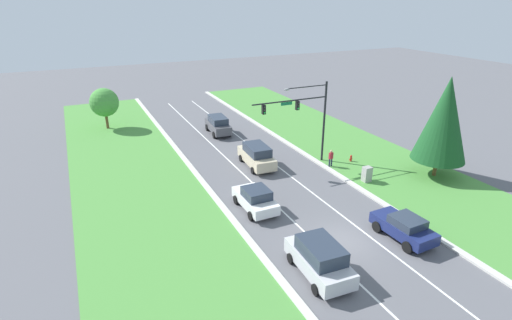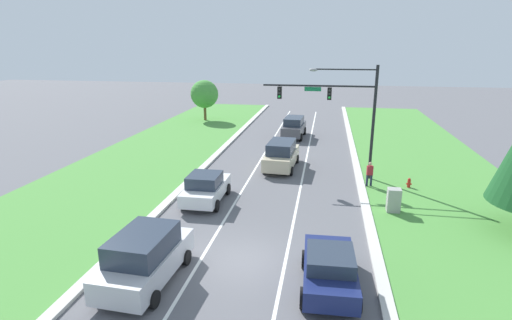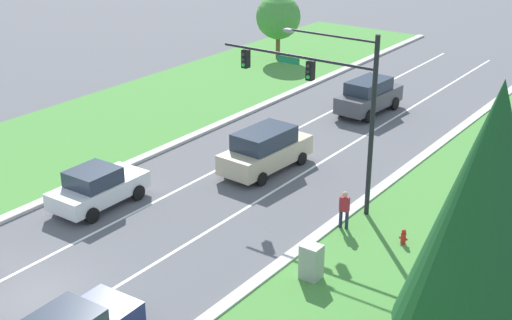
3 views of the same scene
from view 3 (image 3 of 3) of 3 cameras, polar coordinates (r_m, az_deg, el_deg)
The scene contains 12 objects.
ground_plane at distance 25.78m, azimuth -17.40°, elevation -10.47°, with size 160.00×160.00×0.00m, color #5B5B60.
lane_stripe_inner_left at distance 27.08m, azimuth -19.76°, elevation -9.09°, with size 0.14×81.00×0.01m.
lane_stripe_inner_right at distance 24.55m, azimuth -14.77°, elevation -11.96°, with size 0.14×81.00×0.01m.
traffic_signal_mast at distance 29.36m, azimuth 5.67°, elevation 5.61°, with size 7.46×0.41×7.66m.
graphite_suv at distance 42.51m, azimuth 9.02°, elevation 5.11°, with size 2.27×4.95×2.04m.
white_sedan at distance 31.17m, azimuth -12.56°, elevation -2.14°, with size 2.17×4.35×1.76m.
champagne_suv at distance 33.95m, azimuth 0.76°, elevation 0.84°, with size 2.38×5.16×2.07m.
utility_cabinet at distance 25.30m, azimuth 4.44°, elevation -8.21°, with size 0.70×0.60×1.38m.
pedestrian at distance 28.63m, azimuth 7.08°, elevation -3.89°, with size 0.41×0.27×1.69m.
fire_hydrant at distance 28.12m, azimuth 11.71°, elevation -6.10°, with size 0.34×0.20×0.70m.
conifer_near_right_tree at distance 19.74m, azimuth 18.02°, elevation -3.85°, with size 4.48×4.48×8.79m.
oak_near_left_tree at distance 53.62m, azimuth 1.79°, elevation 11.38°, with size 3.31×3.31×4.88m.
Camera 3 is at (18.17, -12.23, 13.61)m, focal length 50.00 mm.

